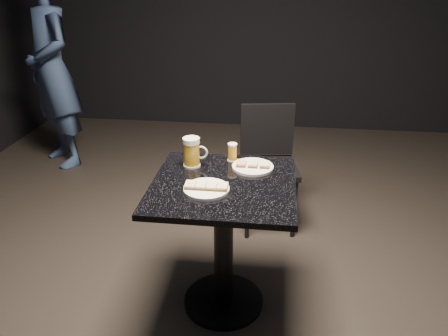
{
  "coord_description": "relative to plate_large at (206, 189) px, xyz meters",
  "views": [
    {
      "loc": [
        0.23,
        -1.88,
        1.71
      ],
      "look_at": [
        0.0,
        0.02,
        0.82
      ],
      "focal_mm": 35.0,
      "sensor_mm": 36.0,
      "label": 1
    }
  ],
  "objects": [
    {
      "name": "beer_mug",
      "position": [
        -0.12,
        0.26,
        0.07
      ],
      "size": [
        0.13,
        0.09,
        0.16
      ],
      "color": "silver",
      "rests_on": "table"
    },
    {
      "name": "table",
      "position": [
        0.07,
        0.09,
        -0.25
      ],
      "size": [
        0.7,
        0.7,
        0.75
      ],
      "color": "black",
      "rests_on": "floor"
    },
    {
      "name": "plate_small",
      "position": [
        0.2,
        0.27,
        0.0
      ],
      "size": [
        0.22,
        0.22,
        0.01
      ],
      "primitive_type": "cylinder",
      "color": "white",
      "rests_on": "table"
    },
    {
      "name": "plate_large",
      "position": [
        0.0,
        0.0,
        0.0
      ],
      "size": [
        0.22,
        0.22,
        0.01
      ],
      "primitive_type": "cylinder",
      "color": "white",
      "rests_on": "table"
    },
    {
      "name": "chair",
      "position": [
        0.27,
        0.99,
        -0.26
      ],
      "size": [
        0.43,
        0.43,
        0.86
      ],
      "color": "black",
      "rests_on": "floor"
    },
    {
      "name": "floor",
      "position": [
        0.07,
        0.09,
        -0.76
      ],
      "size": [
        6.0,
        6.0,
        0.0
      ],
      "primitive_type": "plane",
      "color": "black",
      "rests_on": "ground"
    },
    {
      "name": "canapes_on_plate_small",
      "position": [
        0.2,
        0.27,
        0.02
      ],
      "size": [
        0.17,
        0.07,
        0.02
      ],
      "color": "#4C3521",
      "rests_on": "plate_small"
    },
    {
      "name": "patron",
      "position": [
        -1.67,
        1.83,
        0.12
      ],
      "size": [
        0.76,
        0.74,
        1.75
      ],
      "primitive_type": "imported",
      "rotation": [
        0.0,
        0.0,
        -0.73
      ],
      "color": "navy",
      "rests_on": "floor"
    },
    {
      "name": "canapes_on_plate_large",
      "position": [
        0.0,
        0.0,
        0.02
      ],
      "size": [
        0.2,
        0.07,
        0.02
      ],
      "color": "#4C3521",
      "rests_on": "plate_large"
    },
    {
      "name": "beer_tumbler",
      "position": [
        0.09,
        0.36,
        0.04
      ],
      "size": [
        0.05,
        0.05,
        0.1
      ],
      "color": "silver",
      "rests_on": "table"
    }
  ]
}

